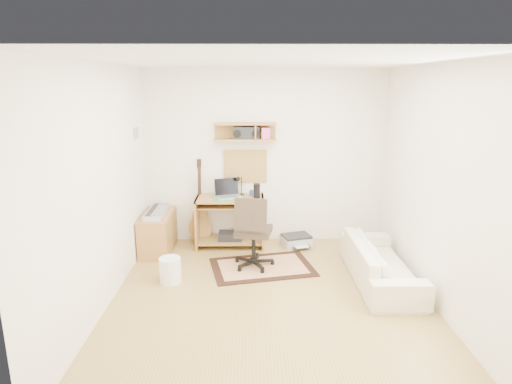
{
  "coord_description": "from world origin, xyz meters",
  "views": [
    {
      "loc": [
        -0.21,
        -4.51,
        2.4
      ],
      "look_at": [
        -0.15,
        1.05,
        1.0
      ],
      "focal_mm": 30.7,
      "sensor_mm": 36.0,
      "label": 1
    }
  ],
  "objects_px": {
    "cabinet": "(158,232)",
    "sofa": "(381,256)",
    "printer": "(296,240)",
    "task_chair": "(254,231)",
    "desk": "(230,222)"
  },
  "relations": [
    {
      "from": "desk",
      "to": "cabinet",
      "type": "xyz_separation_m",
      "value": [
        -1.05,
        -0.18,
        -0.1
      ]
    },
    {
      "from": "desk",
      "to": "sofa",
      "type": "relative_size",
      "value": 0.59
    },
    {
      "from": "printer",
      "to": "sofa",
      "type": "bearing_deg",
      "value": -70.39
    },
    {
      "from": "cabinet",
      "to": "sofa",
      "type": "distance_m",
      "value": 3.15
    },
    {
      "from": "cabinet",
      "to": "sofa",
      "type": "relative_size",
      "value": 0.53
    },
    {
      "from": "task_chair",
      "to": "sofa",
      "type": "distance_m",
      "value": 1.64
    },
    {
      "from": "desk",
      "to": "cabinet",
      "type": "relative_size",
      "value": 1.11
    },
    {
      "from": "desk",
      "to": "sofa",
      "type": "bearing_deg",
      "value": -33.24
    },
    {
      "from": "task_chair",
      "to": "printer",
      "type": "xyz_separation_m",
      "value": [
        0.65,
        0.77,
        -0.42
      ]
    },
    {
      "from": "task_chair",
      "to": "cabinet",
      "type": "relative_size",
      "value": 1.12
    },
    {
      "from": "task_chair",
      "to": "printer",
      "type": "distance_m",
      "value": 1.09
    },
    {
      "from": "task_chair",
      "to": "cabinet",
      "type": "xyz_separation_m",
      "value": [
        -1.4,
        0.62,
        -0.23
      ]
    },
    {
      "from": "desk",
      "to": "printer",
      "type": "relative_size",
      "value": 2.38
    },
    {
      "from": "cabinet",
      "to": "sofa",
      "type": "height_order",
      "value": "sofa"
    },
    {
      "from": "task_chair",
      "to": "cabinet",
      "type": "height_order",
      "value": "task_chair"
    }
  ]
}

